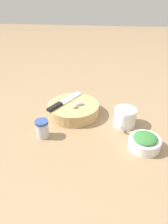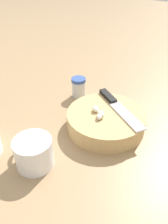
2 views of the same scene
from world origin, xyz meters
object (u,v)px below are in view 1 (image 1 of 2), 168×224
object	(u,v)px
garlic_cloves	(77,104)
spice_jar	(42,129)
chef_knife	(63,102)
herb_bowl	(145,142)
coffee_mug	(125,117)
cutting_board	(73,109)

from	to	relation	value
garlic_cloves	spice_jar	world-z (taller)	spice_jar
chef_knife	garlic_cloves	distance (m)	0.07
herb_bowl	coffee_mug	distance (m)	0.16
cutting_board	herb_bowl	bearing A→B (deg)	144.96
garlic_cloves	chef_knife	bearing A→B (deg)	-17.33
cutting_board	coffee_mug	size ratio (longest dim) A/B	1.91
cutting_board	chef_knife	world-z (taller)	chef_knife
cutting_board	herb_bowl	distance (m)	0.37
chef_knife	herb_bowl	size ratio (longest dim) A/B	1.75
cutting_board	chef_knife	distance (m)	0.06
garlic_cloves	herb_bowl	world-z (taller)	garlic_cloves
coffee_mug	cutting_board	bearing A→B (deg)	-15.50
garlic_cloves	spice_jar	bearing A→B (deg)	54.95
garlic_cloves	herb_bowl	xyz separation A→B (m)	(-0.28, 0.20, -0.03)
coffee_mug	herb_bowl	bearing A→B (deg)	114.81
garlic_cloves	coffee_mug	world-z (taller)	coffee_mug
coffee_mug	spice_jar	bearing A→B (deg)	19.74
cutting_board	coffee_mug	world-z (taller)	coffee_mug
chef_knife	coffee_mug	size ratio (longest dim) A/B	1.71
cutting_board	coffee_mug	distance (m)	0.24
herb_bowl	chef_knife	bearing A→B (deg)	-32.11
chef_knife	herb_bowl	bearing A→B (deg)	-2.76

